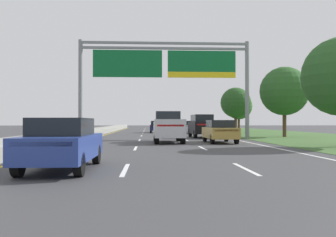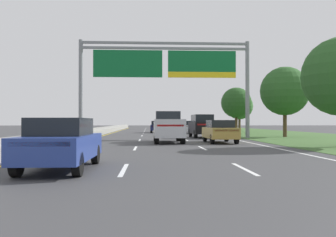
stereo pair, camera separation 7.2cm
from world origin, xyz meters
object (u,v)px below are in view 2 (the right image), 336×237
object	(u,v)px
car_blue_left_lane_sedan	(61,143)
overhead_sign_gantry	(165,68)
pickup_truck_silver	(168,127)
roadside_tree_distant	(239,106)
car_gold_right_lane_sedan	(220,131)
car_white_right_lane_sedan	(186,127)
car_black_right_lane_suv	(202,126)
car_navy_centre_lane_sedan	(157,127)
roadside_tree_far	(236,103)
roadside_tree_mid	(285,91)

from	to	relation	value
car_blue_left_lane_sedan	overhead_sign_gantry	bearing A→B (deg)	-10.38
pickup_truck_silver	roadside_tree_distant	bearing A→B (deg)	-22.48
overhead_sign_gantry	pickup_truck_silver	xyz separation A→B (m)	(-0.05, -6.41, -5.08)
pickup_truck_silver	car_gold_right_lane_sedan	size ratio (longest dim) A/B	1.22
car_white_right_lane_sedan	car_black_right_lane_suv	bearing A→B (deg)	-178.17
pickup_truck_silver	car_navy_centre_lane_sedan	distance (m)	23.25
roadside_tree_far	car_black_right_lane_suv	bearing A→B (deg)	-116.73
car_navy_centre_lane_sedan	car_white_right_lane_sedan	size ratio (longest dim) A/B	1.00
car_gold_right_lane_sedan	roadside_tree_distant	world-z (taller)	roadside_tree_distant
overhead_sign_gantry	car_white_right_lane_sedan	world-z (taller)	overhead_sign_gantry
car_white_right_lane_sedan	roadside_tree_distant	distance (m)	13.30
car_navy_centre_lane_sedan	roadside_tree_distant	xyz separation A→B (m)	(12.83, 7.05, 3.05)
overhead_sign_gantry	roadside_tree_distant	distance (m)	27.07
roadside_tree_mid	car_white_right_lane_sedan	bearing A→B (deg)	122.87
car_navy_centre_lane_sedan	car_blue_left_lane_sedan	size ratio (longest dim) A/B	1.00
car_blue_left_lane_sedan	car_black_right_lane_suv	size ratio (longest dim) A/B	0.93
pickup_truck_silver	car_black_right_lane_suv	xyz separation A→B (m)	(3.50, 7.88, 0.02)
pickup_truck_silver	car_black_right_lane_suv	size ratio (longest dim) A/B	1.14
car_navy_centre_lane_sedan	car_black_right_lane_suv	world-z (taller)	car_black_right_lane_suv
overhead_sign_gantry	car_gold_right_lane_sedan	distance (m)	9.43
pickup_truck_silver	car_white_right_lane_sedan	bearing A→B (deg)	-8.83
roadside_tree_far	car_navy_centre_lane_sedan	bearing A→B (deg)	161.87
car_gold_right_lane_sedan	car_navy_centre_lane_sedan	bearing A→B (deg)	8.44
car_white_right_lane_sedan	roadside_tree_far	world-z (taller)	roadside_tree_far
car_white_right_lane_sedan	roadside_tree_mid	distance (m)	15.56
car_navy_centre_lane_sedan	roadside_tree_far	distance (m)	10.83
car_black_right_lane_suv	car_white_right_lane_sedan	xyz separation A→B (m)	(-0.18, 13.36, -0.28)
car_black_right_lane_suv	roadside_tree_far	size ratio (longest dim) A/B	0.82
roadside_tree_mid	roadside_tree_far	distance (m)	11.67
car_navy_centre_lane_sedan	car_white_right_lane_sedan	distance (m)	4.10
car_black_right_lane_suv	roadside_tree_distant	distance (m)	24.34
car_white_right_lane_sedan	roadside_tree_distant	xyz separation A→B (m)	(9.25, 9.06, 3.05)
car_blue_left_lane_sedan	roadside_tree_mid	world-z (taller)	roadside_tree_mid
car_blue_left_lane_sedan	car_gold_right_lane_sedan	bearing A→B (deg)	-27.87
car_black_right_lane_suv	car_white_right_lane_sedan	world-z (taller)	car_black_right_lane_suv
pickup_truck_silver	roadside_tree_distant	xyz separation A→B (m)	(12.57, 30.30, 2.80)
car_black_right_lane_suv	roadside_tree_mid	bearing A→B (deg)	-87.12
car_white_right_lane_sedan	overhead_sign_gantry	bearing A→B (deg)	168.62
overhead_sign_gantry	car_white_right_lane_sedan	bearing A→B (deg)	77.58
overhead_sign_gantry	pickup_truck_silver	distance (m)	8.18
car_black_right_lane_suv	roadside_tree_far	distance (m)	13.86
car_black_right_lane_suv	roadside_tree_distant	world-z (taller)	roadside_tree_distant
car_gold_right_lane_sedan	car_black_right_lane_suv	size ratio (longest dim) A/B	0.93
roadside_tree_distant	car_gold_right_lane_sedan	bearing A→B (deg)	-106.30
pickup_truck_silver	car_gold_right_lane_sedan	world-z (taller)	pickup_truck_silver
car_gold_right_lane_sedan	car_white_right_lane_sedan	bearing A→B (deg)	-0.05
car_blue_left_lane_sedan	roadside_tree_distant	xyz separation A→B (m)	(16.57, 44.77, 3.05)
car_gold_right_lane_sedan	roadside_tree_distant	size ratio (longest dim) A/B	0.74
car_gold_right_lane_sedan	car_blue_left_lane_sedan	world-z (taller)	same
overhead_sign_gantry	car_black_right_lane_suv	distance (m)	6.29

